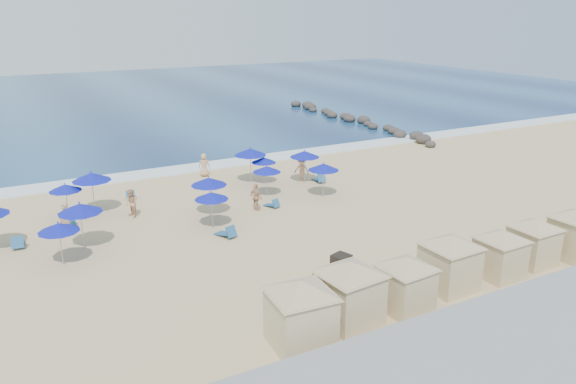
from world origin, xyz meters
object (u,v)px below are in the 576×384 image
Objects in this scene: umbrella_11 at (323,167)px; beachgoer_2 at (256,197)px; trash_bin at (341,263)px; umbrella_4 at (91,177)px; cabana_5 at (534,236)px; umbrella_7 at (250,152)px; umbrella_10 at (305,154)px; cabana_4 at (501,248)px; beachgoer_0 at (65,219)px; umbrella_1 at (59,227)px; umbrella_3 at (80,208)px; cabana_0 at (301,305)px; rock_jetty at (354,120)px; umbrella_6 at (211,196)px; umbrella_9 at (264,160)px; cabana_1 at (350,284)px; umbrella_2 at (65,188)px; cabana_2 at (406,277)px; umbrella_5 at (209,181)px; beachgoer_1 at (131,204)px; umbrella_8 at (267,169)px; cabana_3 at (450,255)px; beachgoer_4 at (204,165)px.

umbrella_11 is 1.38× the size of beachgoer_2.
umbrella_4 reaches higher than trash_bin.
cabana_5 is 1.55× the size of umbrella_7.
cabana_4 is at bearing -88.69° from umbrella_10.
beachgoer_0 reaches higher than beachgoer_2.
umbrella_1 reaches higher than beachgoer_2.
umbrella_3 is 1.50× the size of beachgoer_2.
umbrella_7 is 1.45× the size of beachgoer_0.
umbrella_10 is (10.61, 17.92, 0.46)m from cabana_0.
umbrella_3 is 16.81m from umbrella_10.
umbrella_7 reaches higher than rock_jetty.
cabana_0 is (-26.94, -34.89, 1.32)m from rock_jetty.
umbrella_9 is (6.39, 6.27, -0.15)m from umbrella_6.
umbrella_2 is (-8.06, 17.99, 0.22)m from cabana_1.
umbrella_1 is (-9.30, 11.14, 0.30)m from cabana_1.
cabana_1 reaches higher than trash_bin.
cabana_5 is at bearing 3.25° from cabana_2.
umbrella_5 is 7.18m from umbrella_9.
trash_bin is at bearing -101.69° from umbrella_9.
umbrella_2 is at bearing -177.80° from umbrella_9.
umbrella_4 is 1.54× the size of beachgoer_1.
umbrella_8 is 1.19× the size of beachgoer_0.
cabana_4 is 21.00m from umbrella_1.
umbrella_7 is 3.89m from umbrella_10.
beachgoer_0 is 1.05× the size of beachgoer_1.
trash_bin is at bearing -31.11° from umbrella_1.
cabana_3 is at bearing -4.19° from beachgoer_0.
cabana_4 is 1.96× the size of umbrella_9.
beachgoer_2 is at bearing 12.38° from umbrella_1.
umbrella_4 is 1.30× the size of umbrella_9.
beachgoer_0 is (-0.52, 2.46, -1.33)m from umbrella_3.
rock_jetty is 40.95m from cabana_2.
umbrella_6 is at bearing 97.39° from beachgoer_2.
cabana_1 reaches higher than cabana_4.
trash_bin is 0.19× the size of cabana_4.
umbrella_9 is (-3.14, 18.50, 0.34)m from cabana_4.
umbrella_6 is at bearing -46.86° from umbrella_4.
cabana_5 is 1.59× the size of umbrella_3.
cabana_5 is 23.92m from beachgoer_4.
umbrella_11 is at bearing 81.75° from cabana_3.
umbrella_9 is 5.67m from beachgoer_2.
umbrella_1 is at bearing -153.32° from umbrella_9.
umbrella_4 is (2.81, 6.94, 0.36)m from umbrella_1.
cabana_5 is 16.01m from beachgoer_2.
beachgoer_2 is at bearing -22.09° from umbrella_2.
beachgoer_4 is at bearing 44.32° from umbrella_1.
umbrella_2 is 1.62m from umbrella_4.
umbrella_4 reaches higher than rock_jetty.
beachgoer_4 is (-6.18, 22.48, -0.59)m from cabana_4.
rock_jetty is 10.02× the size of umbrella_7.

